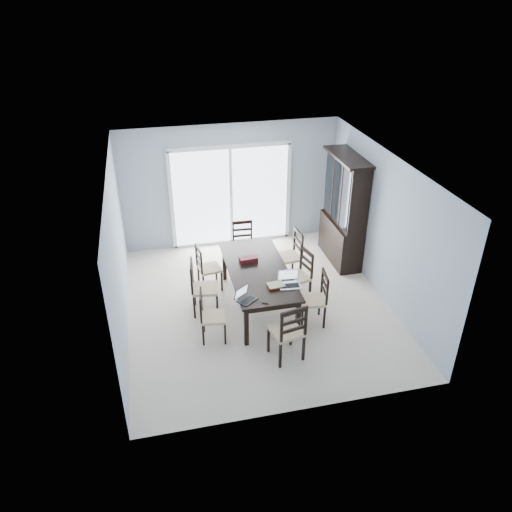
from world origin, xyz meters
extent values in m
plane|color=beige|center=(0.00, 0.00, 0.00)|extent=(5.00, 5.00, 0.00)
plane|color=white|center=(0.00, 0.00, 2.60)|extent=(5.00, 5.00, 0.00)
cube|color=#94A2B1|center=(0.00, 2.50, 1.30)|extent=(4.50, 0.02, 2.60)
cube|color=#94A2B1|center=(-2.25, 0.00, 1.30)|extent=(0.02, 5.00, 2.60)
cube|color=#94A2B1|center=(2.25, 0.00, 1.30)|extent=(0.02, 5.00, 2.60)
cube|color=gray|center=(0.00, 3.50, -0.05)|extent=(4.50, 2.00, 0.10)
cube|color=#99999E|center=(0.00, 4.50, 0.55)|extent=(4.50, 0.06, 1.10)
cube|color=black|center=(0.00, 0.00, 0.73)|extent=(1.00, 2.20, 0.04)
cube|color=black|center=(0.00, 0.00, 0.67)|extent=(0.88, 2.08, 0.10)
cube|color=black|center=(-0.42, -1.00, 0.34)|extent=(0.07, 0.07, 0.69)
cube|color=black|center=(0.42, -1.00, 0.34)|extent=(0.07, 0.07, 0.69)
cube|color=black|center=(-0.42, 1.00, 0.34)|extent=(0.07, 0.07, 0.69)
cube|color=black|center=(0.42, 1.00, 0.34)|extent=(0.07, 0.07, 0.69)
cube|color=black|center=(2.01, 1.25, 0.42)|extent=(0.45, 1.30, 0.85)
cube|color=black|center=(2.04, 1.25, 1.50)|extent=(0.38, 1.30, 1.30)
cube|color=black|center=(2.01, 1.25, 2.17)|extent=(0.50, 1.38, 0.05)
cube|color=black|center=(1.84, 0.83, 1.50)|extent=(0.02, 0.36, 1.18)
cube|color=black|center=(1.84, 1.25, 1.50)|extent=(0.02, 0.36, 1.18)
cube|color=black|center=(1.84, 1.67, 1.50)|extent=(0.02, 0.36, 1.18)
cube|color=silver|center=(0.00, 2.48, 1.05)|extent=(2.40, 0.02, 2.10)
cube|color=white|center=(0.00, 2.46, 2.14)|extent=(2.52, 0.05, 0.08)
cube|color=white|center=(0.00, 2.46, 1.05)|extent=(0.06, 0.05, 2.10)
cube|color=white|center=(0.00, 2.46, 0.03)|extent=(2.52, 0.05, 0.05)
cube|color=black|center=(-1.03, -0.53, 0.19)|extent=(0.04, 0.04, 0.39)
cube|color=black|center=(-1.08, -0.86, 0.19)|extent=(0.04, 0.04, 0.39)
cube|color=black|center=(-0.69, -0.58, 0.19)|extent=(0.04, 0.04, 0.39)
cube|color=black|center=(-0.74, -0.92, 0.19)|extent=(0.04, 0.04, 0.39)
cube|color=beige|center=(-0.89, -0.72, 0.41)|extent=(0.43, 0.43, 0.05)
cube|color=black|center=(-1.08, 0.26, 0.22)|extent=(0.04, 0.04, 0.44)
cube|color=black|center=(-1.13, -0.12, 0.22)|extent=(0.04, 0.04, 0.44)
cube|color=black|center=(-0.70, 0.21, 0.22)|extent=(0.04, 0.04, 0.44)
cube|color=black|center=(-0.75, -0.18, 0.22)|extent=(0.04, 0.04, 0.44)
cube|color=beige|center=(-0.92, 0.04, 0.46)|extent=(0.48, 0.48, 0.05)
cube|color=black|center=(-0.93, 0.91, 0.20)|extent=(0.04, 0.04, 0.39)
cube|color=black|center=(-0.88, 0.57, 0.20)|extent=(0.04, 0.04, 0.39)
cube|color=black|center=(-0.59, 0.96, 0.20)|extent=(0.04, 0.04, 0.39)
cube|color=black|center=(-0.54, 0.62, 0.20)|extent=(0.04, 0.04, 0.39)
cube|color=beige|center=(-0.74, 0.76, 0.42)|extent=(0.43, 0.43, 0.05)
cube|color=black|center=(0.92, -0.87, 0.21)|extent=(0.04, 0.04, 0.42)
cube|color=black|center=(0.96, -0.51, 0.21)|extent=(0.04, 0.04, 0.42)
cube|color=black|center=(0.55, -0.83, 0.21)|extent=(0.04, 0.04, 0.42)
cube|color=black|center=(0.60, -0.46, 0.21)|extent=(0.04, 0.04, 0.42)
cube|color=beige|center=(0.76, -0.67, 0.44)|extent=(0.46, 0.46, 0.05)
cube|color=black|center=(0.94, -0.07, 0.21)|extent=(0.04, 0.04, 0.42)
cube|color=black|center=(0.85, 0.29, 0.21)|extent=(0.04, 0.04, 0.42)
cube|color=black|center=(0.58, -0.16, 0.21)|extent=(0.04, 0.04, 0.42)
cube|color=black|center=(0.49, 0.20, 0.21)|extent=(0.04, 0.04, 0.42)
cube|color=beige|center=(0.71, 0.07, 0.45)|extent=(0.50, 0.50, 0.05)
cube|color=black|center=(0.96, 0.60, 0.22)|extent=(0.04, 0.04, 0.43)
cube|color=black|center=(0.93, 0.98, 0.22)|extent=(0.04, 0.04, 0.43)
cube|color=black|center=(0.58, 0.57, 0.22)|extent=(0.04, 0.04, 0.43)
cube|color=black|center=(0.55, 0.95, 0.22)|extent=(0.04, 0.04, 0.43)
cube|color=beige|center=(0.76, 0.77, 0.46)|extent=(0.46, 0.46, 0.05)
cube|color=black|center=(-0.04, -1.63, 0.22)|extent=(0.04, 0.04, 0.45)
cube|color=black|center=(0.34, -1.55, 0.22)|extent=(0.04, 0.04, 0.45)
cube|color=black|center=(-0.12, -1.25, 0.22)|extent=(0.04, 0.04, 0.45)
cube|color=black|center=(0.26, -1.16, 0.22)|extent=(0.04, 0.04, 0.45)
cube|color=beige|center=(0.11, -1.40, 0.47)|extent=(0.52, 0.52, 0.05)
cube|color=black|center=(0.23, 1.54, 0.21)|extent=(0.03, 0.03, 0.41)
cube|color=black|center=(-0.13, 1.56, 0.21)|extent=(0.03, 0.03, 0.41)
cube|color=black|center=(0.22, 1.18, 0.21)|extent=(0.03, 0.03, 0.41)
cube|color=black|center=(-0.15, 1.19, 0.21)|extent=(0.03, 0.03, 0.41)
cube|color=beige|center=(0.04, 1.37, 0.44)|extent=(0.41, 0.41, 0.05)
cube|color=black|center=(-0.37, -0.87, 0.76)|extent=(0.36, 0.34, 0.02)
cube|color=silver|center=(-0.37, -0.87, 0.86)|extent=(0.23, 0.18, 0.16)
cube|color=silver|center=(0.38, -0.63, 0.76)|extent=(0.37, 0.27, 0.02)
cube|color=silver|center=(0.38, -0.63, 0.88)|extent=(0.32, 0.07, 0.19)
cube|color=#9A2A13|center=(0.15, -0.59, 0.77)|extent=(0.24, 0.18, 0.03)
cube|color=gold|center=(0.16, -0.59, 0.79)|extent=(0.28, 0.23, 0.01)
cube|color=black|center=(-0.11, -1.00, 0.76)|extent=(0.12, 0.09, 0.01)
cube|color=#440D14|center=(-0.10, 0.30, 0.79)|extent=(0.33, 0.19, 0.08)
cube|color=brown|center=(-0.28, 3.62, 0.45)|extent=(1.95, 1.77, 0.90)
cube|color=gray|center=(-0.28, 3.62, 0.93)|extent=(2.00, 1.82, 0.06)
camera|label=1|loc=(-1.66, -7.07, 5.15)|focal=35.00mm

